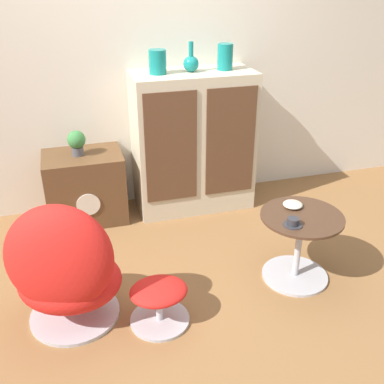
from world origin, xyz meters
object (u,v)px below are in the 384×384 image
(ottoman, at_px, (159,298))
(potted_plant, at_px, (77,142))
(vase_inner_left, at_px, (191,63))
(vase_inner_right, at_px, (225,57))
(teacup, at_px, (293,222))
(coffee_table, at_px, (299,243))
(vase_leftmost, at_px, (158,62))
(tv_console, at_px, (86,187))
(bowl, at_px, (293,204))
(egg_chair, at_px, (65,271))
(sideboard, at_px, (193,142))

(ottoman, bearing_deg, potted_plant, 103.71)
(vase_inner_left, relative_size, vase_inner_right, 1.13)
(teacup, bearing_deg, coffee_table, 38.27)
(vase_leftmost, relative_size, potted_plant, 0.90)
(tv_console, relative_size, bowl, 4.81)
(egg_chair, xyz_separation_m, vase_inner_left, (1.12, 1.26, 0.88))
(egg_chair, height_order, teacup, egg_chair)
(ottoman, height_order, vase_inner_right, vase_inner_right)
(vase_inner_left, bearing_deg, egg_chair, -131.71)
(vase_inner_left, height_order, potted_plant, vase_inner_left)
(sideboard, bearing_deg, bowl, -71.15)
(tv_console, xyz_separation_m, bowl, (1.31, -1.12, 0.22))
(coffee_table, xyz_separation_m, bowl, (-0.01, 0.12, 0.24))
(egg_chair, height_order, potted_plant, egg_chair)
(potted_plant, bearing_deg, tv_console, -1.02)
(vase_inner_left, xyz_separation_m, potted_plant, (-0.95, 0.01, -0.56))
(tv_console, relative_size, teacup, 5.25)
(ottoman, bearing_deg, vase_inner_right, 57.64)
(bowl, bearing_deg, tv_console, 139.66)
(sideboard, height_order, vase_inner_right, vase_inner_right)
(vase_leftmost, distance_m, bowl, 1.51)
(vase_inner_left, distance_m, potted_plant, 1.10)
(tv_console, xyz_separation_m, vase_inner_left, (0.92, -0.01, 0.97))
(tv_console, xyz_separation_m, vase_inner_right, (1.20, -0.01, 1.00))
(ottoman, xyz_separation_m, vase_inner_left, (0.60, 1.40, 1.08))
(tv_console, height_order, potted_plant, potted_plant)
(sideboard, height_order, teacup, sideboard)
(vase_leftmost, height_order, vase_inner_right, vase_inner_right)
(coffee_table, height_order, teacup, teacup)
(egg_chair, bearing_deg, potted_plant, 82.22)
(coffee_table, relative_size, teacup, 4.51)
(sideboard, distance_m, ottoman, 1.58)
(tv_console, relative_size, vase_inner_right, 3.10)
(ottoman, relative_size, bowl, 2.76)
(vase_leftmost, height_order, vase_inner_left, vase_inner_left)
(tv_console, height_order, vase_leftmost, vase_leftmost)
(egg_chair, bearing_deg, vase_inner_right, 41.82)
(coffee_table, distance_m, bowl, 0.27)
(tv_console, relative_size, potted_plant, 3.11)
(tv_console, distance_m, potted_plant, 0.41)
(potted_plant, bearing_deg, bowl, -39.77)
(vase_inner_right, xyz_separation_m, potted_plant, (-1.23, 0.01, -0.60))
(potted_plant, xyz_separation_m, teacup, (1.23, -1.33, -0.19))
(tv_console, height_order, vase_inner_left, vase_inner_left)
(sideboard, bearing_deg, coffee_table, -72.62)
(egg_chair, distance_m, potted_plant, 1.31)
(tv_console, distance_m, vase_inner_left, 1.34)
(ottoman, xyz_separation_m, vase_inner_right, (0.89, 1.40, 1.12))
(coffee_table, xyz_separation_m, vase_inner_left, (-0.40, 1.23, 0.99))
(sideboard, xyz_separation_m, teacup, (0.27, -1.32, -0.08))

